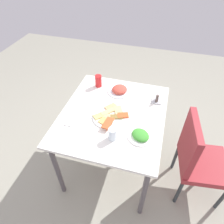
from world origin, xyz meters
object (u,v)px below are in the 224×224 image
(pide_platter, at_px, (111,116))
(salad_plate_rice, at_px, (140,136))
(salad_plate_greens, at_px, (119,90))
(fork, at_px, (68,118))
(spoon, at_px, (72,119))
(dining_table, at_px, (113,120))
(drinking_glass, at_px, (112,134))
(soda_can, at_px, (98,81))
(paper_napkin, at_px, (70,118))
(condiment_caddy, at_px, (157,99))
(dining_chair, at_px, (197,157))

(pide_platter, bearing_deg, salad_plate_rice, 61.15)
(salad_plate_greens, height_order, fork, salad_plate_greens)
(pide_platter, xyz_separation_m, salad_plate_greens, (-0.37, -0.02, 0.01))
(spoon, bearing_deg, dining_table, 105.15)
(salad_plate_rice, bearing_deg, pide_platter, -118.85)
(salad_plate_rice, height_order, drinking_glass, drinking_glass)
(salad_plate_rice, relative_size, soda_can, 1.63)
(drinking_glass, relative_size, paper_napkin, 0.74)
(salad_plate_rice, bearing_deg, spoon, -93.77)
(condiment_caddy, bearing_deg, fork, -58.64)
(salad_plate_greens, bearing_deg, paper_napkin, -33.13)
(drinking_glass, bearing_deg, soda_can, -152.85)
(salad_plate_rice, relative_size, paper_napkin, 1.40)
(drinking_glass, bearing_deg, pide_platter, -160.92)
(soda_can, bearing_deg, salad_plate_rice, 43.42)
(soda_can, distance_m, fork, 0.53)
(drinking_glass, height_order, spoon, drinking_glass)
(salad_plate_greens, xyz_separation_m, condiment_caddy, (0.05, 0.37, 0.00))
(salad_plate_greens, height_order, soda_can, soda_can)
(salad_plate_greens, bearing_deg, dining_chair, 64.68)
(fork, height_order, condiment_caddy, condiment_caddy)
(dining_table, relative_size, salad_plate_rice, 5.19)
(dining_chair, distance_m, soda_can, 1.16)
(pide_platter, bearing_deg, paper_napkin, -70.49)
(salad_plate_greens, height_order, condiment_caddy, condiment_caddy)
(soda_can, bearing_deg, dining_chair, 68.06)
(spoon, xyz_separation_m, condiment_caddy, (-0.43, 0.67, 0.02))
(soda_can, xyz_separation_m, condiment_caddy, (0.09, 0.60, -0.03))
(drinking_glass, distance_m, condiment_caddy, 0.61)
(condiment_caddy, bearing_deg, drinking_glass, -27.15)
(condiment_caddy, bearing_deg, spoon, -57.29)
(soda_can, bearing_deg, salad_plate_greens, 81.07)
(fork, bearing_deg, dining_table, 104.27)
(paper_napkin, bearing_deg, dining_table, 116.24)
(dining_chair, relative_size, pide_platter, 2.57)
(soda_can, bearing_deg, dining_table, 35.55)
(salad_plate_greens, xyz_separation_m, fork, (0.48, -0.33, -0.02))
(paper_napkin, height_order, fork, fork)
(salad_plate_greens, xyz_separation_m, drinking_glass, (0.59, 0.09, 0.03))
(soda_can, relative_size, fork, 0.70)
(salad_plate_rice, xyz_separation_m, drinking_glass, (0.07, -0.21, 0.04))
(dining_table, distance_m, spoon, 0.37)
(salad_plate_rice, bearing_deg, soda_can, -136.58)
(pide_platter, xyz_separation_m, paper_napkin, (0.12, -0.33, -0.01))
(spoon, bearing_deg, fork, -102.35)
(salad_plate_rice, distance_m, condiment_caddy, 0.48)
(fork, bearing_deg, salad_plate_greens, 134.59)
(salad_plate_greens, bearing_deg, dining_table, 4.12)
(dining_table, distance_m, paper_napkin, 0.39)
(dining_table, xyz_separation_m, dining_chair, (0.06, 0.78, -0.18))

